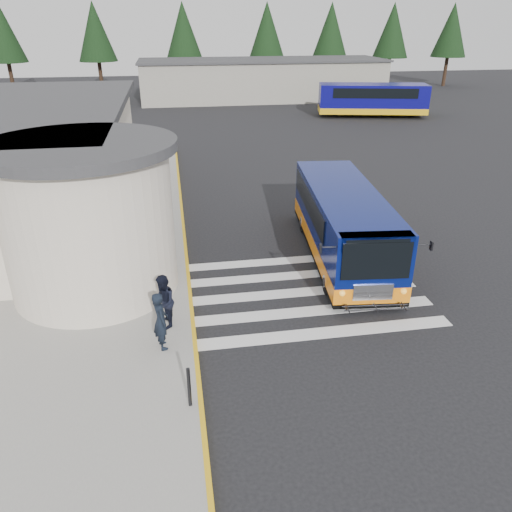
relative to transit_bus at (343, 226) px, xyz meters
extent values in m
plane|color=black|center=(-1.75, -1.67, -1.23)|extent=(140.00, 140.00, 0.00)
cube|color=gray|center=(-10.75, 2.33, -1.15)|extent=(10.00, 34.00, 0.15)
cube|color=gold|center=(-5.80, 2.33, -1.15)|extent=(0.12, 34.00, 0.16)
cube|color=beige|center=(-13.25, 6.33, 1.17)|extent=(10.00, 16.00, 4.50)
cylinder|color=beige|center=(-8.75, -1.17, 1.17)|extent=(5.20, 5.20, 4.50)
cylinder|color=#38383A|center=(-8.75, -1.17, 3.57)|extent=(5.80, 5.80, 0.30)
cube|color=black|center=(-8.23, 3.33, 0.02)|extent=(0.08, 1.20, 2.20)
cube|color=#38383A|center=(-7.75, 3.33, 1.32)|extent=(1.20, 1.80, 0.12)
cube|color=silver|center=(-2.25, -4.87, -1.22)|extent=(8.00, 0.55, 0.01)
cube|color=silver|center=(-2.25, -3.67, -1.22)|extent=(8.00, 0.55, 0.01)
cube|color=silver|center=(-2.25, -2.47, -1.22)|extent=(8.00, 0.55, 0.01)
cube|color=silver|center=(-2.25, -1.27, -1.22)|extent=(8.00, 0.55, 0.01)
cube|color=silver|center=(-2.25, -0.07, -1.22)|extent=(8.00, 0.55, 0.01)
cube|color=gray|center=(4.25, 40.33, 0.77)|extent=(26.00, 8.00, 4.00)
cube|color=#38383A|center=(4.25, 40.33, 2.87)|extent=(26.40, 8.40, 0.20)
cylinder|color=black|center=(-23.75, 48.33, 0.57)|extent=(0.44, 0.44, 3.60)
cone|color=black|center=(-23.75, 48.33, 5.57)|extent=(4.40, 4.40, 6.40)
cylinder|color=black|center=(-13.75, 48.33, 0.57)|extent=(0.44, 0.44, 3.60)
cone|color=black|center=(-13.75, 48.33, 5.57)|extent=(4.40, 4.40, 6.40)
cylinder|color=black|center=(-3.75, 48.33, 0.57)|extent=(0.44, 0.44, 3.60)
cone|color=black|center=(-3.75, 48.33, 5.57)|extent=(4.40, 4.40, 6.40)
cylinder|color=black|center=(6.25, 48.33, 0.57)|extent=(0.44, 0.44, 3.60)
cone|color=black|center=(6.25, 48.33, 5.57)|extent=(4.40, 4.40, 6.40)
cylinder|color=black|center=(14.25, 48.33, 0.57)|extent=(0.44, 0.44, 3.60)
cone|color=black|center=(14.25, 48.33, 5.57)|extent=(4.40, 4.40, 6.40)
cylinder|color=black|center=(22.25, 48.33, 0.57)|extent=(0.44, 0.44, 3.60)
cone|color=black|center=(22.25, 48.33, 5.57)|extent=(4.40, 4.40, 6.40)
cylinder|color=black|center=(30.25, 48.33, 0.57)|extent=(0.44, 0.44, 3.60)
cone|color=black|center=(30.25, 48.33, 5.57)|extent=(4.40, 4.40, 6.40)
cube|color=#071257|center=(0.00, 0.03, 0.24)|extent=(3.17, 8.59, 2.19)
cube|color=orange|center=(0.00, 0.03, -0.59)|extent=(3.21, 8.62, 0.52)
cube|color=black|center=(0.00, 0.03, -0.90)|extent=(3.20, 8.61, 0.21)
cube|color=black|center=(-0.43, -4.16, 0.59)|extent=(2.05, 0.26, 1.17)
cube|color=silver|center=(-0.43, -4.17, -0.43)|extent=(1.21, 0.18, 0.51)
cube|color=black|center=(-1.10, 0.90, 0.69)|extent=(0.67, 6.13, 0.84)
cube|color=black|center=(1.26, 0.66, 0.69)|extent=(0.67, 6.13, 0.84)
cylinder|color=black|center=(-1.30, -2.65, -0.78)|extent=(0.37, 0.92, 0.90)
cylinder|color=black|center=(0.74, -2.85, -0.78)|extent=(0.37, 0.92, 0.90)
cylinder|color=black|center=(-0.77, 2.55, -0.78)|extent=(0.37, 0.92, 0.90)
cylinder|color=black|center=(1.27, 2.34, -0.78)|extent=(0.37, 0.92, 0.90)
cube|color=black|center=(-2.03, -3.84, 0.97)|extent=(0.06, 0.17, 0.28)
cube|color=black|center=(1.22, -4.17, 0.97)|extent=(0.06, 0.17, 0.28)
imported|color=black|center=(-6.66, -4.97, -0.25)|extent=(0.53, 0.68, 1.65)
imported|color=black|center=(-6.59, -3.98, -0.27)|extent=(0.67, 0.83, 1.61)
cylinder|color=black|center=(-6.05, -7.37, -0.56)|extent=(0.08, 0.08, 1.04)
cube|color=#0A0860|center=(12.14, 27.93, 0.42)|extent=(9.89, 4.63, 2.44)
cube|color=gold|center=(12.14, 27.93, -0.57)|extent=(9.93, 4.67, 0.53)
cube|color=black|center=(12.14, 27.93, 1.00)|extent=(7.83, 4.23, 0.85)
cube|color=#144C25|center=(12.99, 29.25, 0.33)|extent=(9.34, 4.25, 2.31)
cube|color=gold|center=(12.99, 29.25, -0.61)|extent=(9.37, 4.29, 0.50)
cube|color=black|center=(12.99, 29.25, 0.88)|extent=(7.38, 3.90, 0.80)
camera|label=1|loc=(-6.04, -16.36, 6.96)|focal=35.00mm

